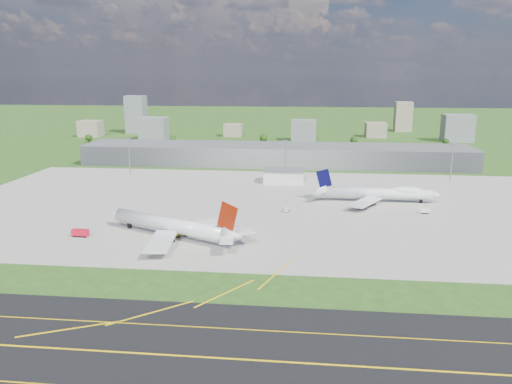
# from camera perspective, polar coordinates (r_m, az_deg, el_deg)

# --- Properties ---
(ground) EXTENTS (1400.00, 1400.00, 0.00)m
(ground) POSITION_cam_1_polar(r_m,az_deg,el_deg) (378.57, 2.07, 2.76)
(ground) COLOR #254C17
(ground) RESTS_ON ground
(taxiway) EXTENTS (1400.00, 60.00, 0.06)m
(taxiway) POSITION_cam_1_polar(r_m,az_deg,el_deg) (133.95, -6.27, -18.25)
(taxiway) COLOR black
(taxiway) RESTS_ON ground
(apron) EXTENTS (360.00, 190.00, 0.08)m
(apron) POSITION_cam_1_polar(r_m,az_deg,el_deg) (270.84, 2.53, -1.58)
(apron) COLOR gray
(apron) RESTS_ON ground
(terminal) EXTENTS (300.00, 42.00, 15.00)m
(terminal) POSITION_cam_1_polar(r_m,az_deg,el_deg) (392.01, 2.24, 4.24)
(terminal) COLOR slate
(terminal) RESTS_ON ground
(ops_building) EXTENTS (26.00, 16.00, 8.00)m
(ops_building) POSITION_cam_1_polar(r_m,az_deg,el_deg) (328.24, 3.20, 1.80)
(ops_building) COLOR silver
(ops_building) RESTS_ON ground
(mast_west) EXTENTS (3.50, 2.00, 25.90)m
(mast_west) POSITION_cam_1_polar(r_m,az_deg,el_deg) (362.70, -14.33, 4.72)
(mast_west) COLOR gray
(mast_west) RESTS_ON ground
(mast_center) EXTENTS (3.50, 2.00, 25.90)m
(mast_center) POSITION_cam_1_polar(r_m,az_deg,el_deg) (340.54, 3.36, 4.57)
(mast_center) COLOR gray
(mast_center) RESTS_ON ground
(mast_east) EXTENTS (3.50, 2.00, 25.90)m
(mast_east) POSITION_cam_1_polar(r_m,az_deg,el_deg) (352.97, 21.54, 3.96)
(mast_east) COLOR gray
(mast_east) RESTS_ON ground
(airliner_red_twin) EXTENTS (68.75, 51.75, 20.06)m
(airliner_red_twin) POSITION_cam_1_polar(r_m,az_deg,el_deg) (220.22, -9.43, -3.87)
(airliner_red_twin) COLOR white
(airliner_red_twin) RESTS_ON ground
(airliner_blue_quad) EXTENTS (69.81, 54.87, 18.26)m
(airliner_blue_quad) POSITION_cam_1_polar(r_m,az_deg,el_deg) (285.37, 13.80, -0.14)
(airliner_blue_quad) COLOR white
(airliner_blue_quad) RESTS_ON ground
(fire_truck) EXTENTS (7.41, 3.09, 3.28)m
(fire_truck) POSITION_cam_1_polar(r_m,az_deg,el_deg) (232.93, -19.43, -4.46)
(fire_truck) COLOR red
(fire_truck) RESTS_ON ground
(tug_yellow) EXTENTS (3.98, 3.76, 1.75)m
(tug_yellow) POSITION_cam_1_polar(r_m,az_deg,el_deg) (222.04, -9.10, -4.91)
(tug_yellow) COLOR gold
(tug_yellow) RESTS_ON ground
(van_white_near) EXTENTS (2.83, 5.04, 2.45)m
(van_white_near) POSITION_cam_1_polar(r_m,az_deg,el_deg) (259.26, 3.55, -2.00)
(van_white_near) COLOR silver
(van_white_near) RESTS_ON ground
(van_white_far) EXTENTS (5.17, 2.90, 2.54)m
(van_white_far) POSITION_cam_1_polar(r_m,az_deg,el_deg) (269.47, 18.73, -2.10)
(van_white_far) COLOR white
(van_white_far) RESTS_ON ground
(bldg_far_w) EXTENTS (24.00, 20.00, 18.00)m
(bldg_far_w) POSITION_cam_1_polar(r_m,az_deg,el_deg) (597.46, -18.39, 6.90)
(bldg_far_w) COLOR gray
(bldg_far_w) RESTS_ON ground
(bldg_w) EXTENTS (28.00, 22.00, 24.00)m
(bldg_w) POSITION_cam_1_polar(r_m,az_deg,el_deg) (549.93, -11.59, 7.12)
(bldg_w) COLOR slate
(bldg_w) RESTS_ON ground
(bldg_cw) EXTENTS (20.00, 18.00, 14.00)m
(bldg_cw) POSITION_cam_1_polar(r_m,az_deg,el_deg) (571.13, -2.62, 7.10)
(bldg_cw) COLOR gray
(bldg_cw) RESTS_ON ground
(bldg_c) EXTENTS (26.00, 20.00, 22.00)m
(bldg_c) POSITION_cam_1_polar(r_m,az_deg,el_deg) (534.42, 5.46, 7.04)
(bldg_c) COLOR slate
(bldg_c) RESTS_ON ground
(bldg_ce) EXTENTS (22.00, 24.00, 16.00)m
(bldg_ce) POSITION_cam_1_polar(r_m,az_deg,el_deg) (579.24, 13.51, 6.93)
(bldg_ce) COLOR gray
(bldg_ce) RESTS_ON ground
(bldg_e) EXTENTS (30.00, 22.00, 28.00)m
(bldg_e) POSITION_cam_1_polar(r_m,az_deg,el_deg) (565.43, 22.04, 6.78)
(bldg_e) COLOR slate
(bldg_e) RESTS_ON ground
(bldg_tall_w) EXTENTS (22.00, 20.00, 44.00)m
(bldg_tall_w) POSITION_cam_1_polar(r_m,az_deg,el_deg) (618.35, -13.53, 8.62)
(bldg_tall_w) COLOR slate
(bldg_tall_w) RESTS_ON ground
(bldg_tall_e) EXTENTS (20.00, 18.00, 36.00)m
(bldg_tall_e) POSITION_cam_1_polar(r_m,az_deg,el_deg) (643.46, 16.46, 8.27)
(bldg_tall_e) COLOR gray
(bldg_tall_e) RESTS_ON ground
(tree_far_w) EXTENTS (7.20, 7.20, 8.80)m
(tree_far_w) POSITION_cam_1_polar(r_m,az_deg,el_deg) (544.43, -18.57, 5.91)
(tree_far_w) COLOR #382314
(tree_far_w) RESTS_ON ground
(tree_w) EXTENTS (6.75, 6.75, 8.25)m
(tree_w) POSITION_cam_1_polar(r_m,az_deg,el_deg) (508.93, -9.50, 5.90)
(tree_w) COLOR #382314
(tree_w) RESTS_ON ground
(tree_c) EXTENTS (8.10, 8.10, 9.90)m
(tree_c) POSITION_cam_1_polar(r_m,az_deg,el_deg) (507.29, 0.86, 6.17)
(tree_c) COLOR #382314
(tree_c) RESTS_ON ground
(tree_e) EXTENTS (7.65, 7.65, 9.35)m
(tree_e) POSITION_cam_1_polar(r_m,az_deg,el_deg) (502.25, 11.14, 5.81)
(tree_e) COLOR #382314
(tree_e) RESTS_ON ground
(tree_far_e) EXTENTS (6.30, 6.30, 7.70)m
(tree_far_e) POSITION_cam_1_polar(r_m,az_deg,el_deg) (527.68, 20.86, 5.43)
(tree_far_e) COLOR #382314
(tree_far_e) RESTS_ON ground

